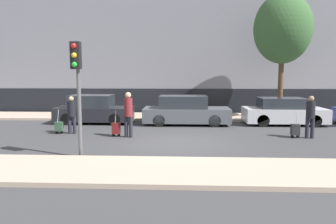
# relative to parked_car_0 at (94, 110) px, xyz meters

# --- Properties ---
(ground_plane) EXTENTS (80.00, 80.00, 0.00)m
(ground_plane) POSITION_rel_parked_car_0_xyz_m (4.40, -4.74, -0.68)
(ground_plane) COLOR #38383A
(sidewalk_near) EXTENTS (28.00, 2.50, 0.12)m
(sidewalk_near) POSITION_rel_parked_car_0_xyz_m (4.40, -8.49, -0.62)
(sidewalk_near) COLOR tan
(sidewalk_near) RESTS_ON ground_plane
(sidewalk_far) EXTENTS (28.00, 3.00, 0.12)m
(sidewalk_far) POSITION_rel_parked_car_0_xyz_m (4.40, 2.26, -0.62)
(sidewalk_far) COLOR tan
(sidewalk_far) RESTS_ON ground_plane
(building_facade) EXTENTS (28.00, 2.26, 11.49)m
(building_facade) POSITION_rel_parked_car_0_xyz_m (4.40, 5.56, 5.05)
(building_facade) COLOR slate
(building_facade) RESTS_ON ground_plane
(parked_car_0) EXTENTS (3.93, 1.72, 1.47)m
(parked_car_0) POSITION_rel_parked_car_0_xyz_m (0.00, 0.00, 0.00)
(parked_car_0) COLOR black
(parked_car_0) RESTS_ON ground_plane
(parked_car_1) EXTENTS (4.34, 1.85, 1.46)m
(parked_car_1) POSITION_rel_parked_car_0_xyz_m (4.80, -0.19, 0.00)
(parked_car_1) COLOR #4C5156
(parked_car_1) RESTS_ON ground_plane
(parked_car_2) EXTENTS (4.01, 1.82, 1.36)m
(parked_car_2) POSITION_rel_parked_car_0_xyz_m (9.76, -0.03, -0.04)
(parked_car_2) COLOR #B7BABF
(parked_car_2) RESTS_ON ground_plane
(pedestrian_left) EXTENTS (0.35, 0.34, 1.61)m
(pedestrian_left) POSITION_rel_parked_car_0_xyz_m (-0.11, -3.05, 0.23)
(pedestrian_left) COLOR #23232D
(pedestrian_left) RESTS_ON ground_plane
(trolley_left) EXTENTS (0.34, 0.29, 1.05)m
(trolley_left) POSITION_rel_parked_car_0_xyz_m (-0.65, -3.12, -0.36)
(trolley_left) COLOR #335138
(trolley_left) RESTS_ON ground_plane
(pedestrian_center) EXTENTS (0.35, 0.34, 1.84)m
(pedestrian_center) POSITION_rel_parked_car_0_xyz_m (2.47, -3.75, 0.38)
(pedestrian_center) COLOR #23232D
(pedestrian_center) RESTS_ON ground_plane
(trolley_center) EXTENTS (0.34, 0.29, 1.11)m
(trolley_center) POSITION_rel_parked_car_0_xyz_m (1.93, -3.63, -0.34)
(trolley_center) COLOR maroon
(trolley_center) RESTS_ON ground_plane
(pedestrian_right) EXTENTS (0.35, 0.34, 1.70)m
(pedestrian_right) POSITION_rel_parked_car_0_xyz_m (9.74, -3.61, 0.29)
(pedestrian_right) COLOR #23232D
(pedestrian_right) RESTS_ON ground_plane
(trolley_right) EXTENTS (0.34, 0.29, 1.10)m
(trolley_right) POSITION_rel_parked_car_0_xyz_m (9.20, -3.55, -0.34)
(trolley_right) COLOR #262628
(trolley_right) RESTS_ON ground_plane
(traffic_light) EXTENTS (0.28, 0.47, 3.51)m
(traffic_light) POSITION_rel_parked_car_0_xyz_m (1.52, -7.10, 1.83)
(traffic_light) COLOR #515154
(traffic_light) RESTS_ON ground_plane
(parked_bicycle) EXTENTS (1.77, 0.06, 0.96)m
(parked_bicycle) POSITION_rel_parked_car_0_xyz_m (9.57, 1.89, -0.19)
(parked_bicycle) COLOR black
(parked_bicycle) RESTS_ON sidewalk_far
(bare_tree_near_crossing) EXTENTS (3.12, 3.12, 6.81)m
(bare_tree_near_crossing) POSITION_rel_parked_car_0_xyz_m (10.07, 1.76, 4.32)
(bare_tree_near_crossing) COLOR #4C3826
(bare_tree_near_crossing) RESTS_ON sidewalk_far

